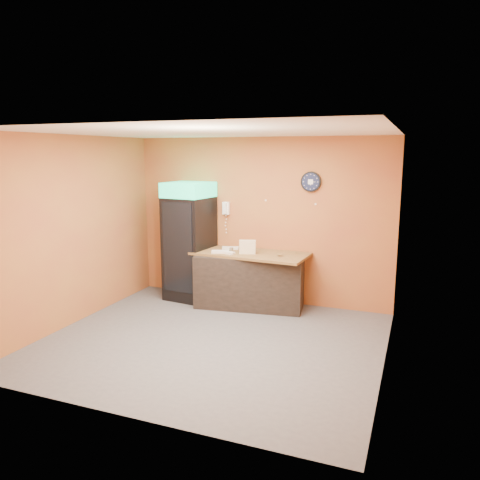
% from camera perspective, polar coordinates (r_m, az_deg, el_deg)
% --- Properties ---
extents(floor, '(4.50, 4.50, 0.00)m').
position_cam_1_polar(floor, '(6.56, -3.39, -12.21)').
color(floor, '#47474C').
rests_on(floor, ground).
extents(back_wall, '(4.50, 0.02, 2.80)m').
position_cam_1_polar(back_wall, '(7.99, 2.46, 2.39)').
color(back_wall, '#AA6C30').
rests_on(back_wall, floor).
extents(left_wall, '(0.02, 4.00, 2.80)m').
position_cam_1_polar(left_wall, '(7.37, -19.65, 1.08)').
color(left_wall, '#AA6C30').
rests_on(left_wall, floor).
extents(right_wall, '(0.02, 4.00, 2.80)m').
position_cam_1_polar(right_wall, '(5.61, 17.84, -1.63)').
color(right_wall, '#AA6C30').
rests_on(right_wall, floor).
extents(ceiling, '(4.50, 4.00, 0.02)m').
position_cam_1_polar(ceiling, '(6.05, -3.69, 13.04)').
color(ceiling, white).
rests_on(ceiling, back_wall).
extents(beverage_cooler, '(0.79, 0.80, 2.04)m').
position_cam_1_polar(beverage_cooler, '(8.15, -6.29, -0.37)').
color(beverage_cooler, black).
rests_on(beverage_cooler, floor).
extents(prep_counter, '(1.85, 1.02, 0.88)m').
position_cam_1_polar(prep_counter, '(7.84, 1.25, -4.96)').
color(prep_counter, black).
rests_on(prep_counter, floor).
extents(wall_clock, '(0.33, 0.06, 0.33)m').
position_cam_1_polar(wall_clock, '(7.66, 8.64, 7.04)').
color(wall_clock, black).
rests_on(wall_clock, back_wall).
extents(wall_phone, '(0.12, 0.10, 0.22)m').
position_cam_1_polar(wall_phone, '(8.13, -1.72, 3.90)').
color(wall_phone, white).
rests_on(wall_phone, back_wall).
extents(butcher_paper, '(1.93, 0.96, 0.04)m').
position_cam_1_polar(butcher_paper, '(7.73, 1.27, -1.68)').
color(butcher_paper, brown).
rests_on(butcher_paper, prep_counter).
extents(sub_roll_stack, '(0.28, 0.16, 0.22)m').
position_cam_1_polar(sub_roll_stack, '(7.61, 0.93, -0.86)').
color(sub_roll_stack, beige).
rests_on(sub_roll_stack, butcher_paper).
extents(wrapped_sandwich_left, '(0.31, 0.20, 0.04)m').
position_cam_1_polar(wrapped_sandwich_left, '(7.69, -2.41, -1.43)').
color(wrapped_sandwich_left, silver).
rests_on(wrapped_sandwich_left, butcher_paper).
extents(wrapped_sandwich_mid, '(0.27, 0.17, 0.04)m').
position_cam_1_polar(wrapped_sandwich_mid, '(7.64, -1.55, -1.54)').
color(wrapped_sandwich_mid, silver).
rests_on(wrapped_sandwich_mid, butcher_paper).
extents(wrapped_sandwich_right, '(0.30, 0.19, 0.04)m').
position_cam_1_polar(wrapped_sandwich_right, '(7.99, -1.18, -0.98)').
color(wrapped_sandwich_right, silver).
rests_on(wrapped_sandwich_right, butcher_paper).
extents(kitchen_tool, '(0.06, 0.06, 0.06)m').
position_cam_1_polar(kitchen_tool, '(7.80, -1.05, -1.18)').
color(kitchen_tool, silver).
rests_on(kitchen_tool, butcher_paper).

